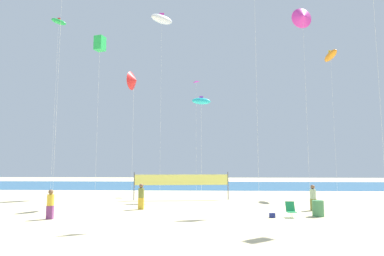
{
  "coord_description": "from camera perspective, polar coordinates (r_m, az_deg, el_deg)",
  "views": [
    {
      "loc": [
        0.96,
        -15.79,
        3.06
      ],
      "look_at": [
        -0.24,
        9.58,
        5.92
      ],
      "focal_mm": 30.28,
      "sensor_mm": 36.0,
      "label": 1
    }
  ],
  "objects": [
    {
      "name": "ground_plane",
      "position": [
        16.11,
        -0.8,
        -17.37
      ],
      "size": [
        120.0,
        120.0,
        0.0
      ],
      "primitive_type": "plane",
      "color": "beige"
    },
    {
      "name": "beach_handbag",
      "position": [
        19.84,
        13.95,
        -14.72
      ],
      "size": [
        0.34,
        0.17,
        0.27
      ],
      "primitive_type": "cube",
      "color": "navy",
      "rests_on": "ground"
    },
    {
      "name": "beachgoer_mustard_shirt",
      "position": [
        20.36,
        -23.68,
        -12.04
      ],
      "size": [
        0.38,
        0.38,
        1.64
      ],
      "rotation": [
        0.0,
        0.0,
        5.42
      ],
      "color": "#7A3872",
      "rests_on": "ground"
    },
    {
      "name": "trash_barrel",
      "position": [
        21.08,
        21.32,
        -13.06
      ],
      "size": [
        0.67,
        0.67,
        0.93
      ],
      "primitive_type": "cylinder",
      "color": "#3F7F4C",
      "rests_on": "ground"
    },
    {
      "name": "beachgoer_sage_shirt",
      "position": [
        23.58,
        20.54,
        -11.27
      ],
      "size": [
        0.39,
        0.39,
        1.69
      ],
      "rotation": [
        0.0,
        0.0,
        6.04
      ],
      "color": "olive",
      "rests_on": "ground"
    },
    {
      "name": "kite_orange_inflatable",
      "position": [
        36.65,
        23.23,
        11.61
      ],
      "size": [
        1.11,
        2.24,
        14.69
      ],
      "color": "silver",
      "rests_on": "ground"
    },
    {
      "name": "folding_beach_chair",
      "position": [
        20.26,
        17.0,
        -13.5
      ],
      "size": [
        0.52,
        0.65,
        0.89
      ],
      "rotation": [
        0.0,
        0.0,
        0.62
      ],
      "color": "#1E8C4C",
      "rests_on": "ground"
    },
    {
      "name": "kite_red_delta",
      "position": [
        26.0,
        -10.2,
        8.21
      ],
      "size": [
        0.83,
        1.53,
        10.31
      ],
      "color": "silver",
      "rests_on": "ground"
    },
    {
      "name": "beachgoer_olive_shirt",
      "position": [
        22.9,
        -8.95,
        -11.7
      ],
      "size": [
        0.4,
        0.4,
        1.73
      ],
      "rotation": [
        0.0,
        0.0,
        5.93
      ],
      "color": "gold",
      "rests_on": "ground"
    },
    {
      "name": "kite_white_inflatable",
      "position": [
        38.21,
        -5.36,
        18.53
      ],
      "size": [
        2.7,
        2.38,
        19.9
      ],
      "color": "silver",
      "rests_on": "ground"
    },
    {
      "name": "kite_magenta_diamond",
      "position": [
        35.76,
        0.72,
        7.98
      ],
      "size": [
        0.9,
        0.91,
        12.28
      ],
      "color": "silver",
      "rests_on": "ground"
    },
    {
      "name": "kite_cyan_inflatable",
      "position": [
        29.35,
        1.64,
        4.75
      ],
      "size": [
        1.72,
        0.6,
        9.21
      ],
      "color": "silver",
      "rests_on": "ground"
    },
    {
      "name": "kite_magenta_delta",
      "position": [
        27.26,
        18.93,
        18.0
      ],
      "size": [
        1.64,
        0.71,
        14.98
      ],
      "color": "silver",
      "rests_on": "ground"
    },
    {
      "name": "ocean_band",
      "position": [
        48.39,
        1.59,
        -10.04
      ],
      "size": [
        120.0,
        20.0,
        0.01
      ],
      "primitive_type": "cube",
      "color": "#28608C",
      "rests_on": "ground"
    },
    {
      "name": "volleyball_net",
      "position": [
        28.41,
        -1.85,
        -9.29
      ],
      "size": [
        8.16,
        1.04,
        2.4
      ],
      "color": "#4C4C51",
      "rests_on": "ground"
    },
    {
      "name": "kite_green_box",
      "position": [
        28.16,
        -15.92,
        14.09
      ],
      "size": [
        0.89,
        0.89,
        13.4
      ],
      "color": "silver",
      "rests_on": "ground"
    },
    {
      "name": "kite_green_inflatable",
      "position": [
        36.4,
        -22.42,
        16.85
      ],
      "size": [
        1.58,
        1.01,
        17.62
      ],
      "color": "silver",
      "rests_on": "ground"
    }
  ]
}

